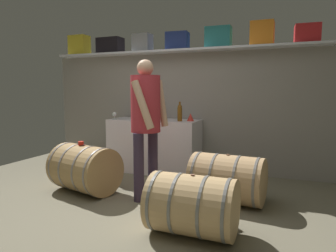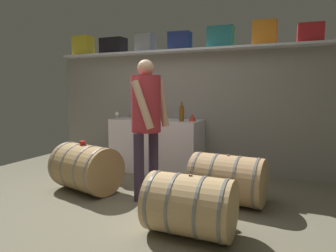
# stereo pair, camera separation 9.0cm
# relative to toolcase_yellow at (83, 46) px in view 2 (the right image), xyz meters

# --- Properties ---
(ground_plane) EXTENTS (6.02, 7.64, 0.02)m
(ground_plane) POSITION_rel_toolcase_yellow_xyz_m (1.92, -1.52, -2.15)
(ground_plane) COLOR #706A55
(back_wall_panel) EXTENTS (4.82, 0.10, 1.93)m
(back_wall_panel) POSITION_rel_toolcase_yellow_xyz_m (1.92, 0.15, -1.17)
(back_wall_panel) COLOR gray
(back_wall_panel) RESTS_ON ground
(high_shelf_board) EXTENTS (4.43, 0.40, 0.03)m
(high_shelf_board) POSITION_rel_toolcase_yellow_xyz_m (1.92, 0.00, -0.19)
(high_shelf_board) COLOR silver
(high_shelf_board) RESTS_ON back_wall_panel
(toolcase_yellow) EXTENTS (0.34, 0.24, 0.35)m
(toolcase_yellow) POSITION_rel_toolcase_yellow_xyz_m (0.00, 0.00, 0.00)
(toolcase_yellow) COLOR yellow
(toolcase_yellow) RESTS_ON high_shelf_board
(toolcase_black) EXTENTS (0.44, 0.26, 0.27)m
(toolcase_black) POSITION_rel_toolcase_yellow_xyz_m (0.65, 0.00, -0.04)
(toolcase_black) COLOR black
(toolcase_black) RESTS_ON high_shelf_board
(toolcase_grey) EXTENTS (0.32, 0.23, 0.29)m
(toolcase_grey) POSITION_rel_toolcase_yellow_xyz_m (1.28, 0.00, -0.03)
(toolcase_grey) COLOR gray
(toolcase_grey) RESTS_ON high_shelf_board
(toolcase_navy) EXTENTS (0.36, 0.25, 0.28)m
(toolcase_navy) POSITION_rel_toolcase_yellow_xyz_m (1.90, 0.00, -0.03)
(toolcase_navy) COLOR navy
(toolcase_navy) RESTS_ON high_shelf_board
(toolcase_teal) EXTENTS (0.39, 0.21, 0.32)m
(toolcase_teal) POSITION_rel_toolcase_yellow_xyz_m (2.56, 0.00, -0.02)
(toolcase_teal) COLOR #237376
(toolcase_teal) RESTS_ON high_shelf_board
(toolcase_orange) EXTENTS (0.33, 0.30, 0.34)m
(toolcase_orange) POSITION_rel_toolcase_yellow_xyz_m (3.20, 0.00, -0.00)
(toolcase_orange) COLOR orange
(toolcase_orange) RESTS_ON high_shelf_board
(toolcase_red) EXTENTS (0.34, 0.30, 0.25)m
(toolcase_red) POSITION_rel_toolcase_yellow_xyz_m (3.79, 0.00, -0.05)
(toolcase_red) COLOR red
(toolcase_red) RESTS_ON high_shelf_board
(work_cabinet) EXTENTS (1.46, 0.60, 0.85)m
(work_cabinet) POSITION_rel_toolcase_yellow_xyz_m (1.58, -0.21, -1.71)
(work_cabinet) COLOR white
(work_cabinet) RESTS_ON ground
(wine_bottle_amber) EXTENTS (0.07, 0.07, 0.30)m
(wine_bottle_amber) POSITION_rel_toolcase_yellow_xyz_m (2.06, -0.33, -1.15)
(wine_bottle_amber) COLOR brown
(wine_bottle_amber) RESTS_ON work_cabinet
(wine_bottle_green) EXTENTS (0.07, 0.07, 0.33)m
(wine_bottle_green) POSITION_rel_toolcase_yellow_xyz_m (1.22, -0.19, -1.13)
(wine_bottle_green) COLOR #275A31
(wine_bottle_green) RESTS_ON work_cabinet
(wine_glass) EXTENTS (0.07, 0.07, 0.12)m
(wine_glass) POSITION_rel_toolcase_yellow_xyz_m (0.97, -0.43, -1.20)
(wine_glass) COLOR white
(wine_glass) RESTS_ON work_cabinet
(red_funnel) EXTENTS (0.11, 0.11, 0.12)m
(red_funnel) POSITION_rel_toolcase_yellow_xyz_m (2.20, -0.23, -1.23)
(red_funnel) COLOR red
(red_funnel) RESTS_ON work_cabinet
(wine_barrel_near) EXTENTS (0.96, 0.80, 0.62)m
(wine_barrel_near) POSITION_rel_toolcase_yellow_xyz_m (1.15, -1.49, -1.83)
(wine_barrel_near) COLOR #A78350
(wine_barrel_near) RESTS_ON ground
(wine_barrel_far) EXTENTS (0.79, 0.57, 0.57)m
(wine_barrel_far) POSITION_rel_toolcase_yellow_xyz_m (2.81, -2.14, -1.86)
(wine_barrel_far) COLOR tan
(wine_barrel_far) RESTS_ON ground
(wine_barrel_flank) EXTENTS (0.89, 0.64, 0.58)m
(wine_barrel_flank) POSITION_rel_toolcase_yellow_xyz_m (2.96, -1.20, -1.85)
(wine_barrel_flank) COLOR tan
(wine_barrel_flank) RESTS_ON ground
(tasting_cup) EXTENTS (0.07, 0.07, 0.05)m
(tasting_cup) POSITION_rel_toolcase_yellow_xyz_m (1.10, -1.49, -1.50)
(tasting_cup) COLOR red
(tasting_cup) RESTS_ON wine_barrel_near
(winemaker_pouring) EXTENTS (0.41, 0.53, 1.68)m
(winemaker_pouring) POSITION_rel_toolcase_yellow_xyz_m (2.00, -1.40, -1.10)
(winemaker_pouring) COLOR #35283D
(winemaker_pouring) RESTS_ON ground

